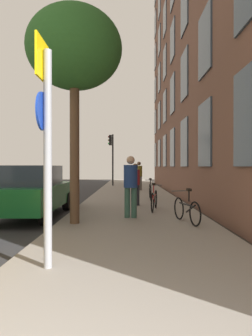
{
  "coord_description": "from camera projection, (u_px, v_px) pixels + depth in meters",
  "views": [
    {
      "loc": [
        0.88,
        -0.74,
        1.6
      ],
      "look_at": [
        0.8,
        11.99,
        1.54
      ],
      "focal_mm": 31.86,
      "sensor_mm": 36.0,
      "label": 1
    }
  ],
  "objects": [
    {
      "name": "bicycle_1",
      "position": [
        154.0,
        200.0,
        10.06
      ],
      "size": [
        0.5,
        1.69,
        0.93
      ],
      "color": "black",
      "rests_on": "sidewalk"
    },
    {
      "name": "pedestrian_0",
      "position": [
        131.0,
        182.0,
        8.61
      ],
      "size": [
        0.47,
        0.47,
        1.78
      ],
      "color": "#33594C",
      "rests_on": "sidewalk"
    },
    {
      "name": "building_facade",
      "position": [
        183.0,
        9.0,
        15.18
      ],
      "size": [
        0.56,
        27.0,
        19.25
      ],
      "color": "brown",
      "rests_on": "ground"
    },
    {
      "name": "bicycle_0",
      "position": [
        187.0,
        209.0,
        7.8
      ],
      "size": [
        0.53,
        1.57,
        0.91
      ],
      "color": "black",
      "rests_on": "sidewalk"
    },
    {
      "name": "sign_post",
      "position": [
        46.0,
        136.0,
        4.34
      ],
      "size": [
        0.16,
        0.6,
        3.33
      ],
      "color": "gray",
      "rests_on": "sidewalk"
    },
    {
      "name": "sidewalk",
      "position": [
        132.0,
        196.0,
        15.75
      ],
      "size": [
        4.2,
        38.0,
        0.12
      ],
      "primitive_type": "cube",
      "color": "gray",
      "rests_on": "ground"
    },
    {
      "name": "pedestrian_2",
      "position": [
        139.0,
        174.0,
        18.57
      ],
      "size": [
        0.47,
        0.47,
        1.78
      ],
      "color": "#4C4742",
      "rests_on": "sidewalk"
    },
    {
      "name": "ground_plane",
      "position": [
        66.0,
        197.0,
        15.77
      ],
      "size": [
        41.8,
        41.8,
        0.0
      ],
      "primitive_type": "plane",
      "color": "#332D28"
    },
    {
      "name": "traffic_light",
      "position": [
        112.0,
        151.0,
        23.13
      ],
      "size": [
        0.43,
        0.24,
        3.98
      ],
      "color": "black",
      "rests_on": "sidewalk"
    },
    {
      "name": "pedestrian_1",
      "position": [
        135.0,
        181.0,
        11.32
      ],
      "size": [
        0.37,
        0.37,
        1.59
      ],
      "color": "#26262D",
      "rests_on": "sidewalk"
    },
    {
      "name": "road_asphalt",
      "position": [
        27.0,
        197.0,
        15.78
      ],
      "size": [
        7.0,
        38.0,
        0.01
      ],
      "primitive_type": "cube",
      "color": "#2D2D30",
      "rests_on": "ground"
    },
    {
      "name": "tree_near",
      "position": [
        74.0,
        50.0,
        7.74
      ],
      "size": [
        2.48,
        2.48,
        5.6
      ],
      "color": "brown",
      "rests_on": "sidewalk"
    },
    {
      "name": "car_1",
      "position": [
        32.0,
        190.0,
        9.38
      ],
      "size": [
        1.81,
        4.4,
        1.62
      ],
      "color": "#19662D",
      "rests_on": "road_asphalt"
    },
    {
      "name": "bicycle_2",
      "position": [
        150.0,
        191.0,
        13.38
      ],
      "size": [
        0.42,
        1.66,
        0.96
      ],
      "color": "black",
      "rests_on": "sidewalk"
    }
  ]
}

